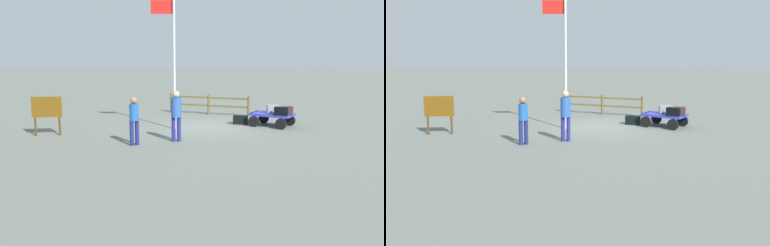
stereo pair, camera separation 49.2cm
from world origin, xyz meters
The scene contains 11 objects.
ground_plane centered at (0.00, 0.00, 0.00)m, with size 120.00×120.00×0.00m, color slate.
luggage_cart centered at (-2.65, -0.55, 0.42)m, with size 2.05×1.80×0.57m.
suitcase_olive centered at (-2.70, -0.65, 0.74)m, with size 0.58×0.45×0.35m.
suitcase_tan centered at (-3.29, -0.23, 0.74)m, with size 0.50×0.38×0.35m.
suitcase_navy centered at (-3.02, -0.04, 0.74)m, with size 0.61×0.47×0.34m.
suitcase_grey centered at (-1.29, -0.86, 0.20)m, with size 0.66×0.41×0.39m.
worker_lead centered at (0.83, 3.21, 1.10)m, with size 0.45×0.45×1.84m.
worker_trailing centered at (2.14, 4.05, 0.97)m, with size 0.43×0.43×1.69m.
flagpole centered at (1.49, 0.81, 3.17)m, with size 0.99×0.17×5.36m.
signboard centered at (5.96, 2.95, 1.01)m, with size 1.09×0.39×1.51m.
wooden_fence centered at (0.48, -3.54, 0.60)m, with size 4.23×0.98×1.03m.
Camera 1 is at (-2.13, 17.82, 3.22)m, focal length 39.30 mm.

